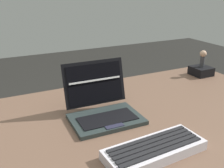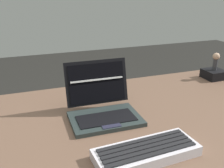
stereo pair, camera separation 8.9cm
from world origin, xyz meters
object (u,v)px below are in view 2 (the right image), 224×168
(external_keyboard, at_px, (146,152))
(figurine_stand, at_px, (214,74))
(laptop_front, at_px, (103,107))
(figurine, at_px, (216,60))

(external_keyboard, bearing_deg, figurine_stand, 36.85)
(laptop_front, distance_m, figurine, 0.69)
(laptop_front, relative_size, figurine, 2.80)
(laptop_front, xyz_separation_m, figurine, (0.65, 0.20, 0.06))
(figurine, bearing_deg, laptop_front, -163.07)
(figurine_stand, bearing_deg, laptop_front, -163.07)
(laptop_front, relative_size, external_keyboard, 0.83)
(external_keyboard, relative_size, figurine, 3.37)
(external_keyboard, bearing_deg, laptop_front, 97.77)
(laptop_front, bearing_deg, figurine, 16.93)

